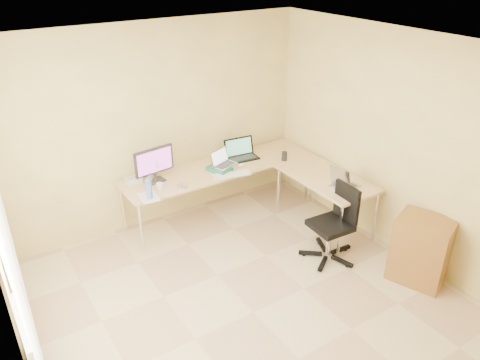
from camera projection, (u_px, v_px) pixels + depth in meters
floor at (254, 312)px, 4.82m from camera, size 4.50×4.50×0.00m
ceiling at (258, 55)px, 3.65m from camera, size 4.50×4.50×0.00m
wall_back at (153, 128)px, 5.92m from camera, size 4.50×0.00×4.50m
wall_left at (2, 284)px, 3.21m from camera, size 0.00×4.50×4.50m
wall_right at (410, 151)px, 5.25m from camera, size 0.00×4.50×4.50m
desk_main at (221, 191)px, 6.39m from camera, size 2.65×0.70×0.73m
desk_return at (325, 202)px, 6.12m from camera, size 0.70×1.30×0.73m
monitor at (154, 165)px, 5.75m from camera, size 0.54×0.23×0.45m
book_stack at (219, 169)px, 6.11m from camera, size 0.30×0.35×0.05m
laptop_center at (224, 158)px, 6.10m from camera, size 0.39×0.34×0.21m
laptop_black at (242, 149)px, 6.40m from camera, size 0.46×0.36×0.27m
keyboard at (231, 175)px, 5.99m from camera, size 0.50×0.26×0.02m
mouse at (241, 165)px, 6.23m from camera, size 0.12×0.09×0.04m
mug at (160, 186)px, 5.64m from camera, size 0.09×0.09×0.08m
cd_stack at (182, 186)px, 5.69m from camera, size 0.16×0.16×0.03m
water_bottle at (149, 189)px, 5.40m from camera, size 0.09×0.09×0.25m
papers at (149, 197)px, 5.48m from camera, size 0.23×0.31×0.01m
white_box at (134, 180)px, 5.81m from camera, size 0.19×0.14×0.07m
desk_fan at (147, 169)px, 5.80m from camera, size 0.32×0.32×0.31m
black_cup at (284, 156)px, 6.38m from camera, size 0.07×0.07×0.13m
laptop_return at (346, 178)px, 5.67m from camera, size 0.40×0.34×0.24m
office_chair at (331, 221)px, 5.44m from camera, size 0.59×0.59×0.93m
cabinet at (421, 251)px, 5.16m from camera, size 0.63×0.69×0.79m
radiator at (29, 345)px, 3.97m from camera, size 0.09×0.80×0.55m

